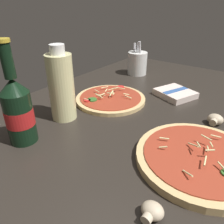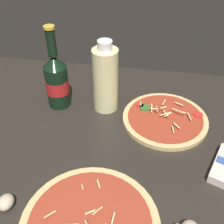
{
  "view_description": "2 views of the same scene",
  "coord_description": "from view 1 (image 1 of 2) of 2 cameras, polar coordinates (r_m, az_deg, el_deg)",
  "views": [
    {
      "loc": [
        -45.01,
        -31.97,
        37.61
      ],
      "look_at": [
        -0.32,
        2.0,
        7.91
      ],
      "focal_mm": 35.0,
      "sensor_mm": 36.0,
      "label": 1
    },
    {
      "loc": [
        9.81,
        -53.9,
        59.61
      ],
      "look_at": [
        -0.14,
        4.96,
        11.46
      ],
      "focal_mm": 45.0,
      "sensor_mm": 36.0,
      "label": 2
    }
  ],
  "objects": [
    {
      "name": "utensil_crock",
      "position": [
        1.13,
        6.61,
        12.63
      ],
      "size": [
        9.56,
        9.56,
        16.43
      ],
      "color": "silver",
      "rests_on": "counter_slab"
    },
    {
      "name": "counter_slab",
      "position": [
        0.66,
        1.56,
        -5.5
      ],
      "size": [
        160.0,
        90.0,
        2.5
      ],
      "color": "#28231E",
      "rests_on": "ground"
    },
    {
      "name": "oil_bottle",
      "position": [
        0.69,
        -13.09,
        6.49
      ],
      "size": [
        7.89,
        7.89,
        23.39
      ],
      "color": "beige",
      "rests_on": "counter_slab"
    },
    {
      "name": "beer_bottle",
      "position": [
        0.61,
        -23.32,
        0.54
      ],
      "size": [
        7.38,
        7.38,
        27.04
      ],
      "color": "black",
      "rests_on": "counter_slab"
    },
    {
      "name": "pizza_near",
      "position": [
        0.57,
        21.94,
        -10.91
      ],
      "size": [
        29.94,
        29.94,
        4.95
      ],
      "color": "tan",
      "rests_on": "counter_slab"
    },
    {
      "name": "dish_towel",
      "position": [
        0.9,
        16.16,
        4.69
      ],
      "size": [
        16.16,
        16.65,
        2.56
      ],
      "color": "beige",
      "rests_on": "counter_slab"
    },
    {
      "name": "mushroom_right",
      "position": [
        0.74,
        25.33,
        -1.81
      ],
      "size": [
        5.0,
        4.76,
        3.33
      ],
      "color": "beige",
      "rests_on": "counter_slab"
    },
    {
      "name": "mushroom_left",
      "position": [
        0.43,
        10.37,
        -24.2
      ],
      "size": [
        4.47,
        4.25,
        2.98
      ],
      "color": "beige",
      "rests_on": "counter_slab"
    },
    {
      "name": "pizza_far",
      "position": [
        0.83,
        -0.41,
        3.53
      ],
      "size": [
        26.26,
        26.26,
        4.55
      ],
      "color": "tan",
      "rests_on": "counter_slab"
    }
  ]
}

